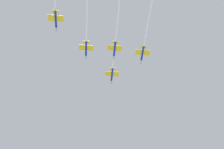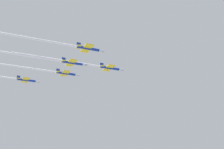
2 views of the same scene
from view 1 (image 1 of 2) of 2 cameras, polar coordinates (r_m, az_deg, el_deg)
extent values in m
cylinder|color=navy|center=(129.98, 0.00, 0.00)|extent=(8.52, 4.18, 1.07)
cone|color=#9EA3AD|center=(133.02, -0.20, -1.90)|extent=(2.18, 1.65, 1.01)
cube|color=yellow|center=(129.67, 0.02, 0.17)|extent=(5.72, 8.36, 0.17)
cube|color=yellow|center=(127.89, 0.15, 1.42)|extent=(2.47, 3.57, 0.17)
cube|color=navy|center=(128.67, 0.14, 1.60)|extent=(1.50, 0.71, 1.75)
cylinder|color=white|center=(118.81, 0.95, 9.12)|extent=(34.59, 14.12, 0.75)
cylinder|color=navy|center=(122.73, -6.58, 6.56)|extent=(8.52, 4.18, 1.07)
cone|color=#9EA3AD|center=(125.30, -6.63, 4.39)|extent=(2.18, 1.65, 1.01)
cube|color=yellow|center=(122.46, -6.57, 6.75)|extent=(5.72, 8.36, 0.17)
cube|color=yellow|center=(121.00, -6.54, 8.16)|extent=(2.47, 3.57, 0.17)
cube|color=navy|center=(121.82, -6.50, 8.30)|extent=(1.50, 0.71, 1.75)
cylinder|color=white|center=(114.07, -6.34, 16.56)|extent=(33.83, 13.83, 0.75)
cylinder|color=navy|center=(123.79, 7.72, 5.35)|extent=(8.52, 4.18, 1.07)
cone|color=#9EA3AD|center=(126.34, 7.34, 3.24)|extent=(2.18, 1.65, 1.01)
cube|color=yellow|center=(123.53, 7.76, 5.54)|extent=(5.72, 8.36, 0.17)
cube|color=yellow|center=(122.08, 8.01, 6.92)|extent=(2.47, 3.57, 0.17)
cube|color=navy|center=(122.88, 7.96, 7.07)|extent=(1.50, 0.71, 1.75)
cylinder|color=white|center=(114.61, 9.74, 16.07)|extent=(37.61, 15.31, 0.75)
cylinder|color=navy|center=(121.11, 0.68, 6.51)|extent=(8.52, 4.18, 1.07)
cone|color=#9EA3AD|center=(123.64, 0.45, 4.33)|extent=(2.18, 1.65, 1.01)
cube|color=yellow|center=(120.84, 0.70, 6.71)|extent=(5.72, 8.36, 0.17)
cube|color=yellow|center=(119.41, 0.85, 8.14)|extent=(2.47, 3.57, 0.17)
cube|color=navy|center=(120.23, 0.84, 8.28)|extent=(1.50, 0.71, 1.75)
cylinder|color=white|center=(113.47, 1.62, 15.30)|extent=(28.67, 11.81, 0.75)
cylinder|color=navy|center=(118.21, -14.06, 13.46)|extent=(8.52, 4.18, 1.07)
cone|color=#9EA3AD|center=(120.20, -13.92, 11.08)|extent=(2.18, 1.65, 1.01)
cube|color=yellow|center=(118.00, -14.08, 13.67)|extent=(5.72, 8.36, 0.17)
cube|color=yellow|center=(116.92, -14.16, 15.21)|extent=(2.47, 3.57, 0.17)
cube|color=navy|center=(117.75, -14.07, 15.31)|extent=(1.50, 0.71, 1.75)
camera|label=2|loc=(139.28, 62.00, 1.95)|focal=51.45mm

